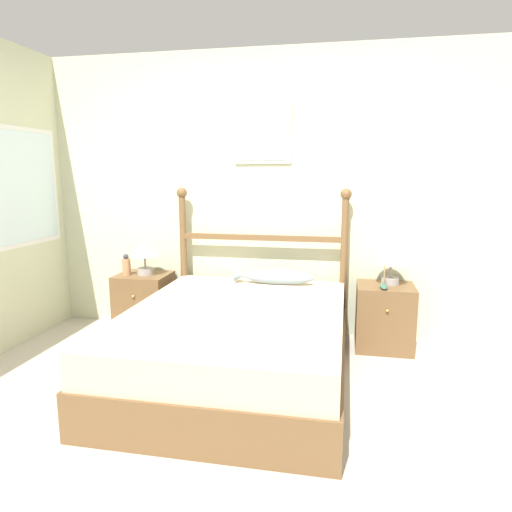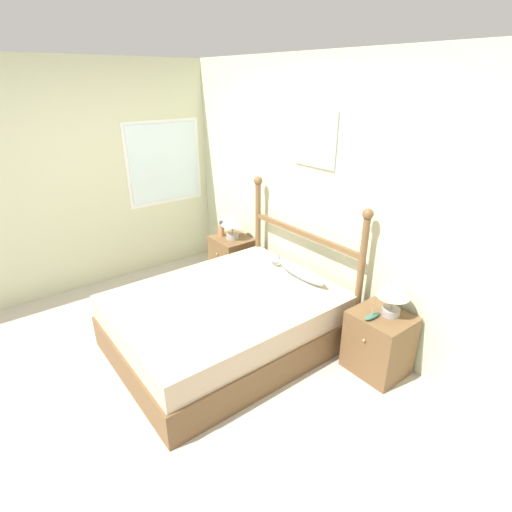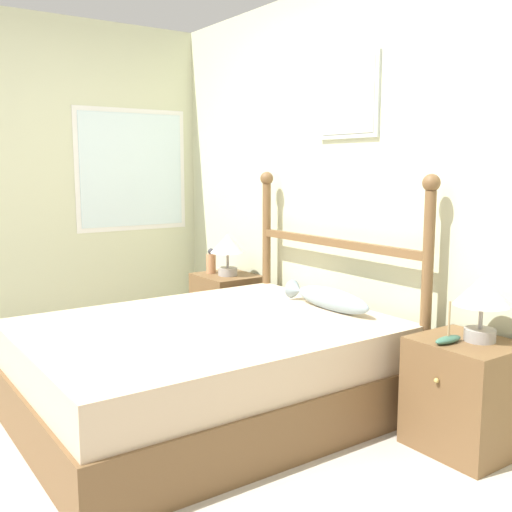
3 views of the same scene
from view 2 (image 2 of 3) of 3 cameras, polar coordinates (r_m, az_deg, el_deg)
ground_plane at (r=3.64m, az=-12.20°, el=-16.39°), size 16.00×16.00×0.00m
wall_back at (r=3.95m, az=9.27°, el=8.36°), size 6.40×0.08×2.55m
wall_left at (r=4.95m, az=-24.55°, el=9.68°), size 0.08×6.40×2.55m
bed at (r=3.77m, az=-4.32°, el=-9.20°), size 1.53×1.97×0.53m
headboard at (r=4.07m, az=6.69°, el=1.45°), size 1.57×0.10×1.35m
nightstand_left at (r=4.97m, az=-3.41°, el=-0.35°), size 0.47×0.44×0.55m
nightstand_right at (r=3.61m, az=17.12°, el=-11.75°), size 0.47×0.44×0.55m
table_lamp_left at (r=4.75m, az=-3.43°, el=5.00°), size 0.27×0.27×0.32m
table_lamp_right at (r=3.38m, az=19.11°, el=-4.75°), size 0.27×0.27×0.32m
bottle at (r=4.90m, az=-4.98°, el=3.86°), size 0.08×0.08×0.20m
model_boat at (r=3.39m, az=16.27°, el=-8.17°), size 0.06×0.17×0.21m
fish_pillow at (r=3.93m, az=6.07°, el=-2.18°), size 0.69×0.12×0.13m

